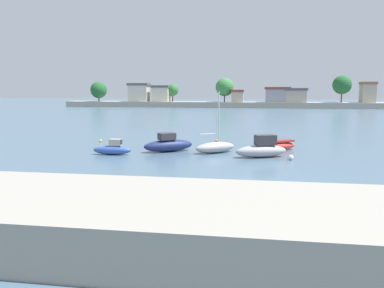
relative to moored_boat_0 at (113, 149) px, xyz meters
name	(u,v)px	position (x,y,z in m)	size (l,w,h in m)	color
ground_plane	(264,187)	(12.82, -9.71, -0.48)	(400.00, 400.00, 0.00)	#476075
seawall_embankment	(270,228)	(12.82, -19.07, 0.41)	(97.20, 6.85, 1.77)	gray
moored_boat_0	(113,149)	(0.00, 0.00, 0.00)	(3.40, 1.12, 1.36)	#3856A8
moored_boat_1	(168,145)	(4.40, 2.46, 0.17)	(4.71, 3.89, 1.72)	navy
moored_boat_2	(215,147)	(8.68, 2.44, 0.03)	(3.95, 3.56, 5.44)	#9E9EA3
moored_boat_3	(262,149)	(12.76, 0.76, 0.20)	(4.62, 2.90, 1.86)	#9E9EA3
moored_boat_4	(278,146)	(14.28, 4.74, -0.03)	(3.82, 3.23, 0.94)	#C63833
mooring_buoy_0	(216,141)	(8.06, 9.80, -0.34)	(0.28, 0.28, 0.28)	orange
mooring_buoy_1	(100,141)	(-4.17, 7.58, -0.33)	(0.29, 0.29, 0.29)	yellow
mooring_buoy_2	(291,157)	(15.05, -0.24, -0.27)	(0.42, 0.42, 0.42)	white
distant_shoreline	(246,99)	(8.80, 90.06, 2.19)	(120.49, 7.76, 9.47)	#9E998C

